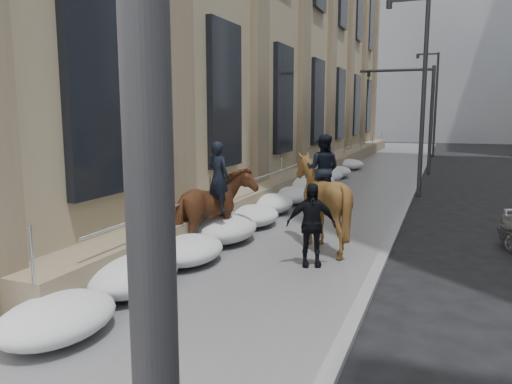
# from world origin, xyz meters

# --- Properties ---
(ground) EXTENTS (140.00, 140.00, 0.00)m
(ground) POSITION_xyz_m (0.00, 0.00, 0.00)
(ground) COLOR black
(ground) RESTS_ON ground
(sidewalk) EXTENTS (5.00, 80.00, 0.12)m
(sidewalk) POSITION_xyz_m (0.00, 10.00, 0.06)
(sidewalk) COLOR #59585B
(sidewalk) RESTS_ON ground
(curb) EXTENTS (0.24, 80.00, 0.12)m
(curb) POSITION_xyz_m (2.62, 10.00, 0.06)
(curb) COLOR slate
(curb) RESTS_ON ground
(limestone_building) EXTENTS (6.10, 44.00, 18.00)m
(limestone_building) POSITION_xyz_m (-5.26, 19.96, 8.90)
(limestone_building) COLOR #9D8B67
(limestone_building) RESTS_ON ground
(bg_building_mid) EXTENTS (30.00, 12.00, 28.00)m
(bg_building_mid) POSITION_xyz_m (4.00, 60.00, 14.00)
(bg_building_mid) COLOR slate
(bg_building_mid) RESTS_ON ground
(bg_building_far) EXTENTS (24.00, 12.00, 20.00)m
(bg_building_far) POSITION_xyz_m (-6.00, 72.00, 10.00)
(bg_building_far) COLOR gray
(bg_building_far) RESTS_ON ground
(streetlight_mid) EXTENTS (1.71, 0.24, 8.00)m
(streetlight_mid) POSITION_xyz_m (2.74, 14.00, 4.58)
(streetlight_mid) COLOR #2D2D30
(streetlight_mid) RESTS_ON ground
(streetlight_far) EXTENTS (1.71, 0.24, 8.00)m
(streetlight_far) POSITION_xyz_m (2.74, 34.00, 4.58)
(streetlight_far) COLOR #2D2D30
(streetlight_far) RESTS_ON ground
(traffic_signal) EXTENTS (4.10, 0.22, 6.00)m
(traffic_signal) POSITION_xyz_m (2.07, 22.00, 4.00)
(traffic_signal) COLOR #2D2D30
(traffic_signal) RESTS_ON ground
(snow_bank) EXTENTS (1.70, 18.10, 0.76)m
(snow_bank) POSITION_xyz_m (-1.42, 8.11, 0.47)
(snow_bank) COLOR silver
(snow_bank) RESTS_ON sidewalk
(mounted_horse_left) EXTENTS (1.71, 2.55, 2.65)m
(mounted_horse_left) POSITION_xyz_m (-1.33, 3.23, 1.17)
(mounted_horse_left) COLOR #542E19
(mounted_horse_left) RESTS_ON sidewalk
(mounted_horse_right) EXTENTS (1.90, 2.13, 2.81)m
(mounted_horse_right) POSITION_xyz_m (1.05, 4.41, 1.35)
(mounted_horse_right) COLOR #482F14
(mounted_horse_right) RESTS_ON sidewalk
(pedestrian) EXTENTS (1.17, 0.81, 1.84)m
(pedestrian) POSITION_xyz_m (1.22, 2.81, 1.04)
(pedestrian) COLOR black
(pedestrian) RESTS_ON sidewalk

